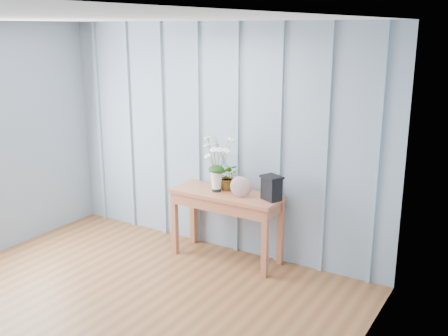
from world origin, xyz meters
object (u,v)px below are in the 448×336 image
Objects in this scene: sideboard at (226,203)px; felt_disc_vessel at (241,187)px; carved_box at (272,188)px; daisy_vase at (216,156)px.

felt_disc_vessel is at bearing -16.94° from sideboard.
felt_disc_vessel is 0.88× the size of carved_box.
carved_box is at bearing 3.19° from sideboard.
daisy_vase is 2.76× the size of felt_disc_vessel.
carved_box is (0.62, 0.04, -0.26)m from daisy_vase.
felt_disc_vessel is at bearing -163.31° from carved_box.
carved_box is at bearing 4.42° from felt_disc_vessel.
sideboard is 1.95× the size of daisy_vase.
sideboard is at bearing 150.79° from felt_disc_vessel.
felt_disc_vessel reaches higher than sideboard.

